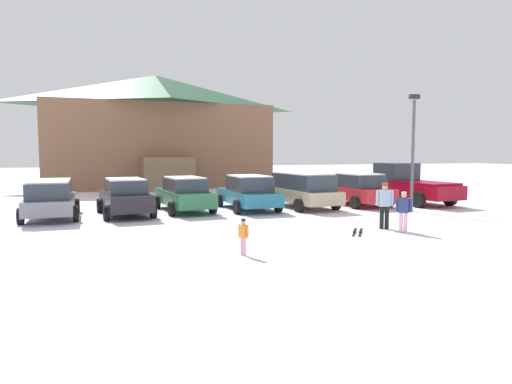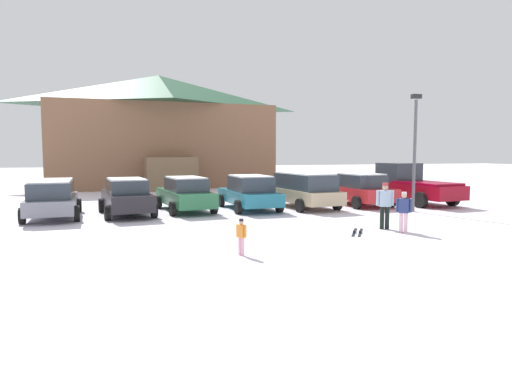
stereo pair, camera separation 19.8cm
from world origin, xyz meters
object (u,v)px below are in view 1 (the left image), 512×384
at_px(parked_teal_hatchback, 248,192).
at_px(skier_teen_in_navy_coat, 404,210).
at_px(parked_beige_suv, 303,189).
at_px(parked_red_sedan, 358,189).
at_px(parked_black_sedan, 125,197).
at_px(ski_lodge, 156,130).
at_px(skier_adult_in_blue_parka, 385,203).
at_px(pair_of_skis, 357,232).
at_px(lamp_post, 413,146).
at_px(skier_child_in_orange_jacket, 243,235).
at_px(parked_green_coupe, 184,194).
at_px(pickup_truck, 407,185).
at_px(parked_grey_wagon, 51,197).

distance_m(parked_teal_hatchback, skier_teen_in_navy_coat, 8.29).
xyz_separation_m(parked_beige_suv, parked_red_sedan, (3.15, 0.09, -0.09)).
xyz_separation_m(parked_black_sedan, parked_red_sedan, (11.60, 0.13, 0.01)).
bearing_deg(parked_teal_hatchback, ski_lodge, 97.59).
xyz_separation_m(parked_beige_suv, skier_adult_in_blue_parka, (0.24, -6.61, 0.01)).
distance_m(pair_of_skis, lamp_post, 7.31).
bearing_deg(skier_child_in_orange_jacket, ski_lodge, 88.62).
relative_size(parked_green_coupe, parked_beige_suv, 1.00).
height_order(pickup_truck, skier_adult_in_blue_parka, pickup_truck).
distance_m(parked_black_sedan, skier_adult_in_blue_parka, 10.90).
distance_m(parked_teal_hatchback, parked_red_sedan, 5.92).
relative_size(skier_child_in_orange_jacket, pair_of_skis, 0.65).
height_order(skier_child_in_orange_jacket, pair_of_skis, skier_child_in_orange_jacket).
bearing_deg(ski_lodge, parked_red_sedan, -65.14).
relative_size(parked_green_coupe, skier_adult_in_blue_parka, 2.91).
bearing_deg(skier_teen_in_navy_coat, skier_adult_in_blue_parka, 102.08).
relative_size(parked_black_sedan, skier_adult_in_blue_parka, 2.78).
relative_size(ski_lodge, parked_black_sedan, 3.83).
xyz_separation_m(skier_adult_in_blue_parka, lamp_post, (3.96, 3.71, 2.09)).
bearing_deg(lamp_post, parked_grey_wagon, 169.24).
height_order(parked_black_sedan, skier_child_in_orange_jacket, parked_black_sedan).
xyz_separation_m(parked_red_sedan, skier_adult_in_blue_parka, (-2.91, -6.70, 0.10)).
distance_m(parked_green_coupe, skier_child_in_orange_jacket, 9.59).
bearing_deg(lamp_post, ski_lodge, 114.10).
relative_size(pair_of_skis, lamp_post, 0.28).
bearing_deg(parked_beige_suv, parked_grey_wagon, 179.66).
height_order(pickup_truck, pair_of_skis, pickup_truck).
distance_m(parked_beige_suv, parked_red_sedan, 3.16).
height_order(pickup_truck, skier_child_in_orange_jacket, pickup_truck).
bearing_deg(skier_adult_in_blue_parka, parked_green_coupe, 130.20).
bearing_deg(ski_lodge, pickup_truck, -57.01).
bearing_deg(skier_child_in_orange_jacket, parked_teal_hatchback, 71.88).
bearing_deg(pair_of_skis, ski_lodge, 99.27).
distance_m(parked_grey_wagon, parked_teal_hatchback, 8.67).
height_order(parked_beige_suv, skier_child_in_orange_jacket, parked_beige_suv).
bearing_deg(parked_black_sedan, skier_adult_in_blue_parka, -37.09).
height_order(ski_lodge, parked_grey_wagon, ski_lodge).
bearing_deg(parked_red_sedan, parked_grey_wagon, -179.90).
xyz_separation_m(skier_teen_in_navy_coat, lamp_post, (3.78, 4.56, 2.24)).
bearing_deg(parked_teal_hatchback, pair_of_skis, -76.65).
bearing_deg(skier_adult_in_blue_parka, lamp_post, 43.08).
xyz_separation_m(parked_beige_suv, skier_teen_in_navy_coat, (0.43, -7.46, -0.14)).
height_order(skier_child_in_orange_jacket, skier_adult_in_blue_parka, skier_adult_in_blue_parka).
bearing_deg(parked_beige_suv, skier_child_in_orange_jacket, -122.57).
bearing_deg(pickup_truck, pair_of_skis, -135.52).
distance_m(skier_child_in_orange_jacket, lamp_post, 12.00).
bearing_deg(skier_teen_in_navy_coat, skier_child_in_orange_jacket, -165.60).
height_order(parked_red_sedan, skier_teen_in_navy_coat, parked_red_sedan).
bearing_deg(parked_red_sedan, lamp_post, -70.61).
bearing_deg(skier_teen_in_navy_coat, parked_red_sedan, 70.16).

